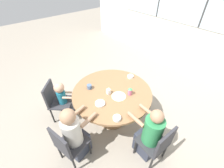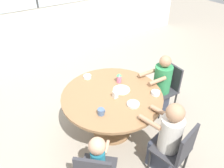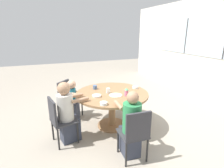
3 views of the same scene
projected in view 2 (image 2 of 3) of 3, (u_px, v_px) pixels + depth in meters
The scene contains 14 objects.
ground_plane at pixel (112, 130), 3.49m from camera, with size 16.00×16.00×0.00m, color gray.
dining_table at pixel (112, 102), 3.15m from camera, with size 1.43×1.43×0.73m.
chair_for_woman_green_shirt at pixel (178, 149), 2.59m from camera, with size 0.48×0.48×0.85m.
chair_for_man_blue_shirt at pixel (167, 84), 3.66m from camera, with size 0.42×0.42×0.85m.
person_woman_green_shirt at pixel (167, 141), 2.67m from camera, with size 0.37×0.54×1.10m.
person_man_blue_shirt at pixel (160, 88), 3.60m from camera, with size 0.54×0.33×1.08m.
person_toddler at pixel (99, 164), 2.47m from camera, with size 0.32×0.33×0.89m.
coffee_mug at pixel (101, 112), 2.72m from camera, with size 0.09×0.09×0.08m.
sippy_cup at pixel (119, 78), 3.27m from camera, with size 0.08×0.08×0.16m.
milk_carton_small at pixel (115, 94), 2.98m from camera, with size 0.06×0.06×0.10m.
bowl_white_shallow at pixel (156, 93), 3.05m from camera, with size 0.12×0.12×0.05m.
bowl_cereal at pixel (133, 104), 2.87m from camera, with size 0.17×0.17×0.03m.
bowl_fruit at pixel (87, 77), 3.40m from camera, with size 0.12×0.12×0.04m.
plate_tortillas at pixel (121, 90), 3.15m from camera, with size 0.25×0.25×0.01m.
Camera 2 is at (-1.34, -2.01, 2.63)m, focal length 35.00 mm.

